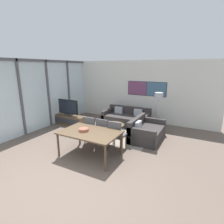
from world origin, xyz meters
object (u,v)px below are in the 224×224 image
(tv_console, at_px, (69,120))
(coffee_table, at_px, (113,127))
(television, at_px, (68,108))
(dining_table, at_px, (90,134))
(sofa_main, at_px, (127,119))
(dining_chair_right, at_px, (116,134))
(dining_chair_centre, at_px, (104,131))
(dining_chair_left, at_px, (91,128))
(fruit_bowl, at_px, (84,129))
(sofa_side, at_px, (145,132))
(floor_lamp, at_px, (159,98))

(tv_console, distance_m, coffee_table, 2.30)
(television, bearing_deg, dining_table, -37.37)
(sofa_main, height_order, dining_chair_right, dining_chair_right)
(dining_chair_centre, distance_m, dining_chair_right, 0.48)
(tv_console, bearing_deg, dining_chair_left, -29.81)
(coffee_table, distance_m, fruit_bowl, 1.93)
(dining_table, relative_size, dining_chair_left, 1.78)
(fruit_bowl, bearing_deg, dining_chair_left, 109.91)
(coffee_table, xyz_separation_m, dining_table, (0.22, -1.83, 0.39))
(sofa_side, bearing_deg, coffee_table, 94.77)
(television, bearing_deg, tv_console, -90.00)
(dining_chair_left, relative_size, fruit_bowl, 3.27)
(coffee_table, bearing_deg, fruit_bowl, -88.95)
(dining_chair_centre, height_order, dining_chair_right, same)
(television, relative_size, sofa_side, 0.69)
(sofa_side, bearing_deg, sofa_main, 45.65)
(tv_console, distance_m, dining_chair_right, 3.25)
(coffee_table, bearing_deg, dining_chair_centre, -78.27)
(tv_console, bearing_deg, fruit_bowl, -40.03)
(fruit_bowl, bearing_deg, sofa_side, 58.64)
(dining_chair_left, distance_m, floor_lamp, 3.02)
(sofa_side, bearing_deg, tv_console, 90.15)
(sofa_side, bearing_deg, dining_table, 152.45)
(coffee_table, distance_m, dining_chair_right, 1.35)
(tv_console, distance_m, fruit_bowl, 3.10)
(sofa_main, relative_size, sofa_side, 1.32)
(sofa_side, height_order, dining_chair_right, dining_chair_right)
(sofa_side, bearing_deg, television, 90.14)
(dining_chair_centre, xyz_separation_m, floor_lamp, (1.12, 2.45, 0.76))
(tv_console, height_order, sofa_main, sofa_main)
(fruit_bowl, distance_m, floor_lamp, 3.53)
(dining_chair_left, height_order, dining_chair_centre, same)
(sofa_side, xyz_separation_m, fruit_bowl, (-1.20, -1.97, 0.52))
(sofa_side, height_order, dining_chair_centre, dining_chair_centre)
(coffee_table, relative_size, dining_chair_right, 0.92)
(sofa_side, distance_m, coffee_table, 1.24)
(television, bearing_deg, fruit_bowl, -40.04)
(tv_console, relative_size, dining_table, 0.98)
(coffee_table, xyz_separation_m, fruit_bowl, (0.03, -1.87, 0.50))
(tv_console, xyz_separation_m, dining_table, (2.52, -1.93, 0.46))
(dining_chair_right, relative_size, floor_lamp, 0.61)
(dining_chair_centre, bearing_deg, fruit_bowl, -103.64)
(television, xyz_separation_m, sofa_main, (2.30, 1.22, -0.51))
(floor_lamp, bearing_deg, dining_table, -109.25)
(television, distance_m, sofa_main, 2.65)
(dining_chair_centre, distance_m, floor_lamp, 2.80)
(dining_table, bearing_deg, fruit_bowl, -170.19)
(dining_table, bearing_deg, sofa_main, 94.09)
(television, relative_size, dining_chair_centre, 1.12)
(floor_lamp, bearing_deg, sofa_side, -94.92)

